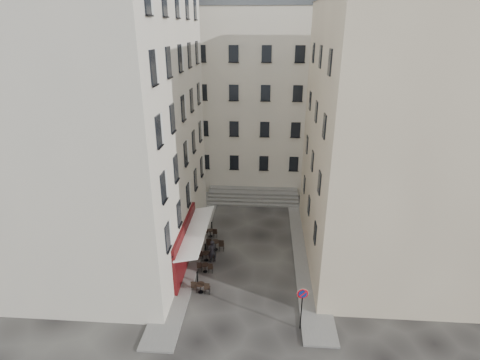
# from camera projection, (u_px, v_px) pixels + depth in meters

# --- Properties ---
(ground) EXTENTS (90.00, 90.00, 0.00)m
(ground) POSITION_uv_depth(u_px,v_px,m) (246.00, 277.00, 26.27)
(ground) COLOR black
(ground) RESTS_ON ground
(sidewalk_left) EXTENTS (2.00, 22.00, 0.12)m
(sidewalk_left) POSITION_uv_depth(u_px,v_px,m) (193.00, 243.00, 30.23)
(sidewalk_left) COLOR slate
(sidewalk_left) RESTS_ON ground
(sidewalk_right) EXTENTS (2.00, 18.00, 0.12)m
(sidewalk_right) POSITION_uv_depth(u_px,v_px,m) (306.00, 254.00, 28.72)
(sidewalk_right) COLOR slate
(sidewalk_right) RESTS_ON ground
(building_left) EXTENTS (12.20, 16.20, 20.60)m
(building_left) POSITION_uv_depth(u_px,v_px,m) (98.00, 120.00, 25.82)
(building_left) COLOR beige
(building_left) RESTS_ON ground
(building_right) EXTENTS (12.20, 14.20, 18.60)m
(building_right) POSITION_uv_depth(u_px,v_px,m) (404.00, 138.00, 25.27)
(building_right) COLOR #BCA88B
(building_right) RESTS_ON ground
(building_back) EXTENTS (18.20, 10.20, 18.60)m
(building_back) POSITION_uv_depth(u_px,v_px,m) (247.00, 96.00, 40.34)
(building_back) COLOR beige
(building_back) RESTS_ON ground
(cafe_storefront) EXTENTS (1.74, 7.30, 3.50)m
(cafe_storefront) POSITION_uv_depth(u_px,v_px,m) (187.00, 244.00, 26.76)
(cafe_storefront) COLOR #460A0A
(cafe_storefront) RESTS_ON ground
(stone_steps) EXTENTS (9.00, 3.15, 0.80)m
(stone_steps) POSITION_uv_depth(u_px,v_px,m) (253.00, 197.00, 37.72)
(stone_steps) COLOR #5E5C59
(stone_steps) RESTS_ON ground
(bollard_near) EXTENTS (0.12, 0.12, 0.98)m
(bollard_near) POSITION_uv_depth(u_px,v_px,m) (197.00, 277.00, 25.36)
(bollard_near) COLOR black
(bollard_near) RESTS_ON ground
(bollard_mid) EXTENTS (0.12, 0.12, 0.98)m
(bollard_mid) POSITION_uv_depth(u_px,v_px,m) (205.00, 249.00, 28.59)
(bollard_mid) COLOR black
(bollard_mid) RESTS_ON ground
(bollard_far) EXTENTS (0.12, 0.12, 0.98)m
(bollard_far) POSITION_uv_depth(u_px,v_px,m) (212.00, 226.00, 31.82)
(bollard_far) COLOR black
(bollard_far) RESTS_ON ground
(no_parking_sign) EXTENTS (0.64, 0.13, 2.81)m
(no_parking_sign) POSITION_uv_depth(u_px,v_px,m) (302.00, 301.00, 20.99)
(no_parking_sign) COLOR black
(no_parking_sign) RESTS_ON ground
(bistro_table_a) EXTENTS (1.25, 0.59, 0.88)m
(bistro_table_a) POSITION_uv_depth(u_px,v_px,m) (201.00, 287.00, 24.53)
(bistro_table_a) COLOR black
(bistro_table_a) RESTS_ON ground
(bistro_table_b) EXTENTS (1.14, 0.54, 0.80)m
(bistro_table_b) POSITION_uv_depth(u_px,v_px,m) (205.00, 267.00, 26.62)
(bistro_table_b) COLOR black
(bistro_table_b) RESTS_ON ground
(bistro_table_c) EXTENTS (1.21, 0.57, 0.85)m
(bistro_table_c) POSITION_uv_depth(u_px,v_px,m) (206.00, 256.00, 27.92)
(bistro_table_c) COLOR black
(bistro_table_c) RESTS_ON ground
(bistro_table_d) EXTENTS (1.38, 0.65, 0.97)m
(bistro_table_d) POSITION_uv_depth(u_px,v_px,m) (215.00, 244.00, 29.24)
(bistro_table_d) COLOR black
(bistro_table_d) RESTS_ON ground
(bistro_table_e) EXTENTS (1.14, 0.53, 0.80)m
(bistro_table_e) POSITION_uv_depth(u_px,v_px,m) (211.00, 232.00, 31.13)
(bistro_table_e) COLOR black
(bistro_table_e) RESTS_ON ground
(pedestrian) EXTENTS (0.79, 0.73, 1.81)m
(pedestrian) POSITION_uv_depth(u_px,v_px,m) (212.00, 251.00, 27.61)
(pedestrian) COLOR black
(pedestrian) RESTS_ON ground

